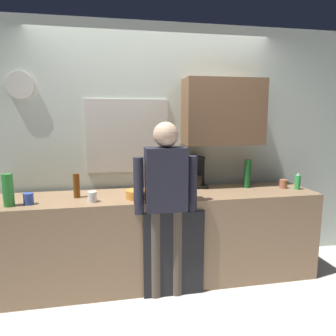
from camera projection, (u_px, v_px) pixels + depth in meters
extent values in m
plane|color=silver|center=(166.00, 294.00, 2.91)|extent=(8.00, 8.00, 0.00)
cube|color=#937251|center=(161.00, 237.00, 3.12)|extent=(3.13, 0.64, 0.89)
cube|color=black|center=(174.00, 255.00, 2.82)|extent=(0.56, 0.02, 0.80)
cube|color=silver|center=(154.00, 148.00, 3.40)|extent=(4.73, 0.10, 2.60)
cube|color=beige|center=(128.00, 136.00, 3.26)|extent=(0.86, 0.02, 0.76)
cube|color=#8CA5C6|center=(128.00, 136.00, 3.27)|extent=(0.80, 0.02, 0.70)
cube|color=brown|center=(223.00, 112.00, 3.26)|extent=(0.84, 0.32, 0.68)
cylinder|color=silver|center=(20.00, 85.00, 2.98)|extent=(0.26, 0.03, 0.26)
cube|color=black|center=(197.00, 186.00, 3.34)|extent=(0.20, 0.20, 0.03)
cube|color=black|center=(195.00, 171.00, 3.38)|extent=(0.18, 0.08, 0.28)
cylinder|color=black|center=(198.00, 180.00, 3.30)|extent=(0.11, 0.11, 0.11)
cylinder|color=black|center=(197.00, 158.00, 3.29)|extent=(0.17, 0.17, 0.03)
cylinder|color=brown|center=(77.00, 186.00, 2.90)|extent=(0.06, 0.06, 0.23)
cylinder|color=#2D8C33|center=(8.00, 190.00, 2.62)|extent=(0.09, 0.09, 0.28)
cylinder|color=#195923|center=(247.00, 174.00, 3.31)|extent=(0.07, 0.07, 0.30)
cylinder|color=#B26647|center=(283.00, 184.00, 3.29)|extent=(0.08, 0.08, 0.09)
cylinder|color=white|center=(92.00, 197.00, 2.76)|extent=(0.08, 0.08, 0.09)
cylinder|color=#3351B2|center=(28.00, 199.00, 2.69)|extent=(0.08, 0.08, 0.10)
cylinder|color=orange|center=(138.00, 194.00, 2.89)|extent=(0.22, 0.22, 0.08)
cylinder|color=green|center=(298.00, 182.00, 3.23)|extent=(0.06, 0.06, 0.15)
cone|color=white|center=(298.00, 174.00, 3.22)|extent=(0.02, 0.02, 0.03)
cylinder|color=brown|center=(155.00, 254.00, 2.82)|extent=(0.12, 0.12, 0.82)
cylinder|color=brown|center=(177.00, 252.00, 2.86)|extent=(0.12, 0.12, 0.82)
cube|color=#262633|center=(166.00, 179.00, 2.72)|extent=(0.36, 0.20, 0.56)
sphere|color=#D8AD8C|center=(166.00, 135.00, 2.66)|extent=(0.22, 0.22, 0.22)
cylinder|color=#262633|center=(139.00, 186.00, 2.69)|extent=(0.09, 0.09, 0.50)
cylinder|color=#262633|center=(192.00, 184.00, 2.78)|extent=(0.09, 0.09, 0.50)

